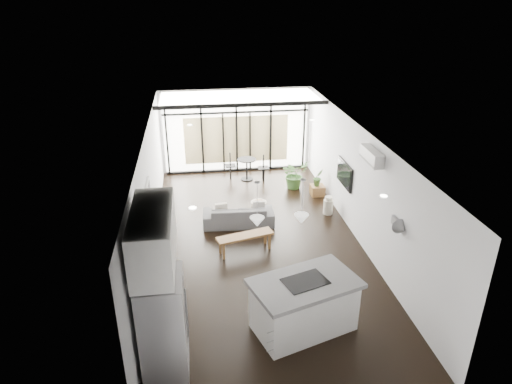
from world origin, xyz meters
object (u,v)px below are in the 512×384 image
object	(u,v)px
fridge	(163,326)
island	(304,305)
console_bench	(245,243)
milk_can	(328,205)
pouf	(259,208)
tv	(345,174)
sofa	(238,212)

from	to	relation	value
fridge	island	bearing A→B (deg)	15.53
console_bench	milk_can	bearing A→B (deg)	18.18
milk_can	island	bearing A→B (deg)	-111.76
pouf	tv	distance (m)	2.54
fridge	pouf	world-z (taller)	fridge
island	sofa	xyz separation A→B (m)	(-0.75, 4.19, -0.15)
pouf	milk_can	xyz separation A→B (m)	(1.91, -0.28, 0.08)
island	milk_can	bearing A→B (deg)	50.14
milk_can	fridge	bearing A→B (deg)	-129.51
tv	island	bearing A→B (deg)	-116.43
pouf	fridge	bearing A→B (deg)	-113.26
sofa	tv	size ratio (longest dim) A/B	1.70
island	pouf	xyz separation A→B (m)	(-0.13, 4.74, -0.34)
console_bench	tv	xyz separation A→B (m)	(2.81, 1.34, 1.08)
console_bench	pouf	bearing A→B (deg)	57.49
console_bench	pouf	size ratio (longest dim) A/B	3.04
sofa	pouf	bearing A→B (deg)	-135.70
sofa	pouf	xyz separation A→B (m)	(0.62, 0.54, -0.18)
fridge	console_bench	distance (m)	3.97
sofa	pouf	distance (m)	0.85
island	fridge	distance (m)	2.59
island	sofa	bearing A→B (deg)	82.10
island	console_bench	size ratio (longest dim) A/B	1.38
island	fridge	bearing A→B (deg)	177.43
milk_can	tv	distance (m)	1.12
console_bench	pouf	xyz separation A→B (m)	(0.61, 1.91, -0.04)
fridge	sofa	xyz separation A→B (m)	(1.71, 4.88, -0.55)
fridge	pouf	size ratio (longest dim) A/B	4.06
pouf	sofa	bearing A→B (deg)	-138.86
fridge	pouf	bearing A→B (deg)	66.74
pouf	tv	world-z (taller)	tv
sofa	milk_can	distance (m)	2.55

